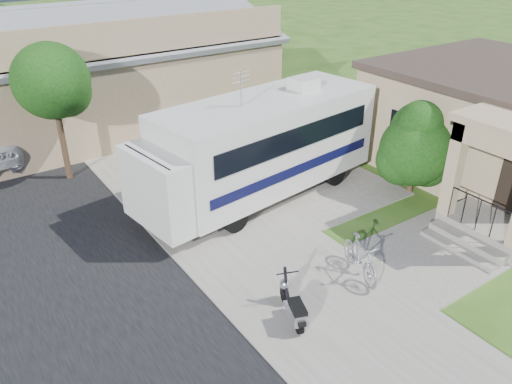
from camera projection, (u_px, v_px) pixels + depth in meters
ground at (329, 271)px, 12.45m from camera, size 120.00×120.00×0.00m
sidewalk_slab at (136, 150)px, 19.23m from camera, size 4.00×80.00×0.06m
driveway_slab at (272, 187)px, 16.47m from camera, size 7.00×6.00×0.05m
walk_slab at (439, 250)px, 13.21m from camera, size 4.00×3.00×0.05m
house at (499, 120)px, 17.11m from camera, size 9.47×7.80×3.54m
warehouse at (117, 74)px, 21.71m from camera, size 12.50×8.40×5.04m
street_tree_a at (55, 84)px, 15.69m from camera, size 2.44×2.40×4.58m
motorhome at (260, 145)px, 15.17m from camera, size 8.26×3.57×4.10m
shrub at (416, 146)px, 15.57m from camera, size 2.49×2.38×3.06m
scooter at (293, 306)px, 10.67m from camera, size 0.73×1.38×0.94m
bicycle at (360, 259)px, 12.03m from camera, size 0.97×1.76×1.02m
garden_hose at (442, 229)px, 14.01m from camera, size 0.42×0.42×0.19m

